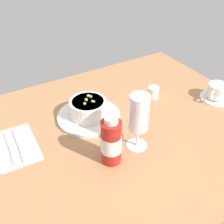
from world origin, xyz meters
TOP-DOWN VIEW (x-y plane):
  - ground_plane at (0.00, 0.00)cm, footprint 110.00×84.00cm
  - porridge_bowl at (3.46, -10.51)cm, footprint 22.35×22.35cm
  - cutlery_setting at (29.95, -8.58)cm, footprint 13.03×19.69cm
  - coffee_cup at (-45.39, 3.90)cm, footprint 12.68×12.37cm
  - creamer_jug at (-24.84, -9.90)cm, footprint 4.64×5.08cm
  - wine_glass at (-3.19, 9.97)cm, footprint 6.59×6.59cm
  - sauce_bottle_red at (6.87, 11.25)cm, footprint 6.05×6.05cm

SIDE VIEW (x-z plane):
  - ground_plane at x=0.00cm, z-range -3.00..0.00cm
  - cutlery_setting at x=29.95cm, z-range -0.20..0.70cm
  - creamer_jug at x=-24.84cm, z-range -0.23..4.76cm
  - coffee_cup at x=-45.39cm, z-range -0.21..6.01cm
  - porridge_bowl at x=3.46cm, z-range -0.70..7.23cm
  - sauce_bottle_red at x=6.87cm, z-range -0.65..15.29cm
  - wine_glass at x=-3.19cm, z-range 2.65..21.23cm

